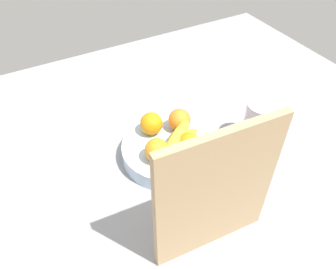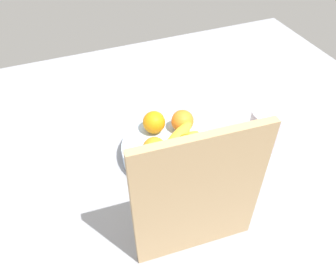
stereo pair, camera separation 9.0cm
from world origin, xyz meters
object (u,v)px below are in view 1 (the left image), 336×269
object	(u,v)px
fruit_bowl	(168,150)
thermos_tumbler	(259,123)
orange_front_right	(157,150)
orange_front_left	(152,124)
orange_center	(188,144)
orange_back_left	(179,120)
banana_bunch	(178,142)
cutting_board	(216,194)

from	to	relation	value
fruit_bowl	thermos_tumbler	size ratio (longest dim) A/B	1.94
fruit_bowl	orange_front_right	world-z (taller)	orange_front_right
orange_front_left	orange_center	size ratio (longest dim) A/B	1.00
orange_back_left	banana_bunch	xyz separation A→B (cm)	(5.02, 7.62, -0.32)
orange_front_left	thermos_tumbler	bearing A→B (deg)	154.39
banana_bunch	orange_back_left	bearing A→B (deg)	-123.40
banana_bunch	cutting_board	bearing A→B (deg)	76.80
fruit_bowl	orange_back_left	world-z (taller)	orange_back_left
fruit_bowl	banana_bunch	distance (cm)	6.57
orange_front_right	thermos_tumbler	bearing A→B (deg)	173.96
cutting_board	thermos_tumbler	world-z (taller)	cutting_board
fruit_bowl	banana_bunch	bearing A→B (deg)	114.92
fruit_bowl	orange_center	size ratio (longest dim) A/B	4.02
orange_front_right	banana_bunch	bearing A→B (deg)	-176.48
orange_back_left	orange_front_right	bearing A→B (deg)	34.02
fruit_bowl	orange_center	bearing A→B (deg)	120.95
orange_center	cutting_board	size ratio (longest dim) A/B	0.19
orange_center	thermos_tumbler	world-z (taller)	thermos_tumbler
orange_center	fruit_bowl	bearing A→B (deg)	-59.05
orange_front_right	banana_bunch	world-z (taller)	orange_front_right
orange_front_right	thermos_tumbler	distance (cm)	33.48
fruit_bowl	orange_front_left	bearing A→B (deg)	-76.36
banana_bunch	thermos_tumbler	xyz separation A→B (cm)	(-26.37, 3.95, -1.01)
orange_center	cutting_board	distance (cm)	26.64
banana_bunch	thermos_tumbler	bearing A→B (deg)	171.49
orange_center	orange_back_left	world-z (taller)	same
orange_front_right	orange_center	xyz separation A→B (cm)	(-8.83, 2.11, 0.00)
banana_bunch	cutting_board	distance (cm)	28.54
fruit_bowl	banana_bunch	xyz separation A→B (cm)	(-1.45, 3.11, 5.60)
fruit_bowl	banana_bunch	world-z (taller)	banana_bunch
cutting_board	fruit_bowl	bearing A→B (deg)	-95.47
banana_bunch	thermos_tumbler	world-z (taller)	thermos_tumbler
orange_front_right	orange_back_left	xyz separation A→B (cm)	(-11.91, -8.04, 0.00)
orange_front_right	cutting_board	distance (cm)	27.38
fruit_bowl	cutting_board	bearing A→B (deg)	80.91
orange_back_left	banana_bunch	bearing A→B (deg)	56.60
orange_front_left	orange_center	distance (cm)	13.73
orange_front_left	orange_back_left	bearing A→B (deg)	162.43
orange_front_right	banana_bunch	size ratio (longest dim) A/B	0.39
fruit_bowl	orange_front_right	xyz separation A→B (cm)	(5.45, 3.54, 5.92)
orange_center	cutting_board	world-z (taller)	cutting_board
orange_front_right	orange_back_left	size ratio (longest dim) A/B	1.00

